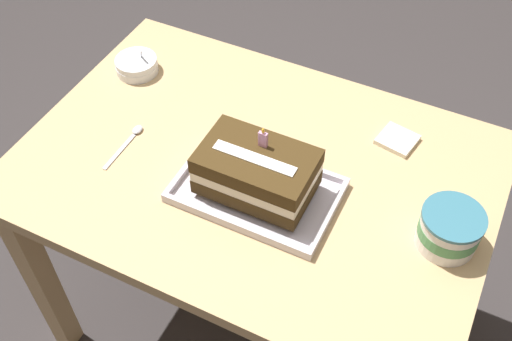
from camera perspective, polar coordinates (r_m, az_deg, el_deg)
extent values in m
plane|color=#383333|center=(2.07, -0.05, -13.33)|extent=(8.00, 8.00, 0.00)
cube|color=tan|center=(1.47, -0.07, 0.02)|extent=(1.12, 0.78, 0.04)
cube|color=tan|center=(1.83, -19.24, -9.47)|extent=(0.06, 0.06, 0.71)
cube|color=tan|center=(2.12, -8.29, 3.83)|extent=(0.06, 0.06, 0.71)
cube|color=tan|center=(1.91, 18.15, -5.67)|extent=(0.06, 0.06, 0.71)
cube|color=silver|center=(1.40, 0.07, -2.02)|extent=(0.36, 0.23, 0.01)
cube|color=silver|center=(1.33, -2.02, -4.98)|extent=(0.36, 0.01, 0.02)
cube|color=silver|center=(1.46, 1.98, 1.28)|extent=(0.36, 0.01, 0.02)
cube|color=silver|center=(1.45, -6.16, 0.65)|extent=(0.01, 0.21, 0.02)
cube|color=silver|center=(1.35, 6.77, -4.22)|extent=(0.01, 0.21, 0.02)
cube|color=#402D13|center=(1.37, 0.08, -0.98)|extent=(0.25, 0.16, 0.04)
cube|color=beige|center=(1.35, 0.08, -0.06)|extent=(0.25, 0.16, 0.03)
cube|color=#402D13|center=(1.32, 0.08, 0.88)|extent=(0.25, 0.16, 0.04)
cube|color=white|center=(1.30, -0.15, 1.16)|extent=(0.19, 0.03, 0.00)
cube|color=#E099C6|center=(1.31, 0.66, 2.89)|extent=(0.02, 0.01, 0.04)
ellipsoid|color=yellow|center=(1.29, 0.67, 3.68)|extent=(0.01, 0.01, 0.01)
cylinder|color=white|center=(1.73, -10.95, 9.33)|extent=(0.11, 0.11, 0.02)
cylinder|color=white|center=(1.72, -11.03, 9.77)|extent=(0.11, 0.11, 0.02)
cylinder|color=silver|center=(1.71, -10.57, 10.47)|extent=(0.03, 0.03, 0.06)
cylinder|color=white|center=(1.35, 17.44, -5.32)|extent=(0.13, 0.13, 0.09)
cylinder|color=#4C935B|center=(1.35, 17.48, -5.21)|extent=(0.13, 0.13, 0.03)
cylinder|color=teal|center=(1.31, 17.90, -4.12)|extent=(0.13, 0.13, 0.01)
ellipsoid|color=silver|center=(1.56, -10.92, 3.74)|extent=(0.02, 0.03, 0.01)
cube|color=silver|center=(1.52, -12.53, 1.72)|extent=(0.01, 0.13, 0.00)
cube|color=silver|center=(1.55, 12.95, 2.79)|extent=(0.10, 0.10, 0.01)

